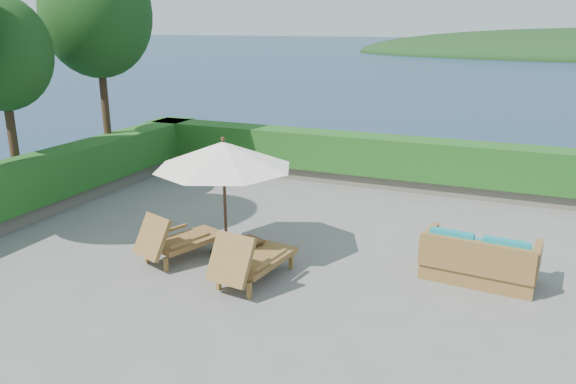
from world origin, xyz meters
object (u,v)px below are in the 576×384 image
at_px(patio_umbrella, 223,156).
at_px(lounge_left, 177,239).
at_px(wicker_loveseat, 479,261).
at_px(lounge_right, 251,259).
at_px(side_table, 248,244).

xyz_separation_m(patio_umbrella, lounge_left, (-0.73, -0.53, -1.52)).
bearing_deg(lounge_left, wicker_loveseat, 32.85).
distance_m(lounge_right, wicker_loveseat, 3.83).
height_order(patio_umbrella, lounge_left, patio_umbrella).
bearing_deg(lounge_left, side_table, 34.25).
xyz_separation_m(lounge_left, side_table, (1.29, 0.34, -0.02)).
xyz_separation_m(lounge_right, side_table, (-0.39, 0.68, -0.04)).
distance_m(lounge_left, wicker_loveseat, 5.32).
height_order(lounge_left, wicker_loveseat, lounge_left).
xyz_separation_m(lounge_left, lounge_right, (1.68, -0.34, 0.02)).
relative_size(lounge_right, side_table, 3.18).
bearing_deg(lounge_right, wicker_loveseat, 31.94).
bearing_deg(wicker_loveseat, patio_umbrella, -166.03).
bearing_deg(patio_umbrella, wicker_loveseat, 9.03).
bearing_deg(lounge_left, patio_umbrella, 55.27).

